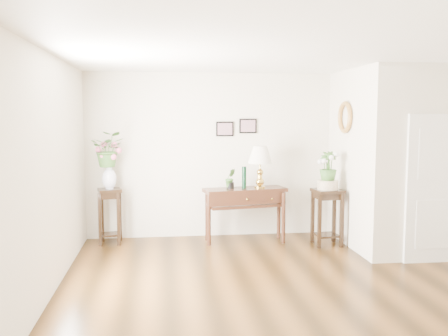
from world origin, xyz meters
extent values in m
cube|color=#513111|center=(0.00, 0.00, 0.00)|extent=(6.00, 5.50, 0.02)
cube|color=white|center=(0.00, 0.00, 2.80)|extent=(6.00, 5.50, 0.02)
cube|color=beige|center=(0.00, 2.75, 1.40)|extent=(6.00, 0.02, 2.80)
cube|color=beige|center=(0.00, -2.75, 1.40)|extent=(6.00, 0.02, 2.80)
cube|color=beige|center=(-3.00, 0.00, 1.40)|extent=(0.02, 5.50, 2.80)
cube|color=beige|center=(2.10, 1.77, 1.40)|extent=(1.80, 1.95, 2.80)
cube|color=silver|center=(2.10, 0.78, 1.05)|extent=(0.90, 0.05, 2.10)
cube|color=black|center=(-0.65, 2.73, 1.85)|extent=(0.30, 0.02, 0.25)
cube|color=black|center=(-0.25, 2.73, 1.90)|extent=(0.30, 0.02, 0.25)
torus|color=#A57A27|center=(1.16, 1.90, 2.05)|extent=(0.07, 0.51, 0.51)
cube|color=#331E0F|center=(-0.38, 2.25, 0.45)|extent=(1.40, 0.67, 0.89)
cube|color=gold|center=(-0.13, 2.25, 1.24)|extent=(0.47, 0.47, 0.70)
cylinder|color=black|center=(-0.39, 2.25, 1.06)|extent=(0.09, 0.09, 0.36)
imported|color=#386728|center=(-0.62, 2.25, 1.05)|extent=(0.19, 0.17, 0.31)
cube|color=black|center=(-2.57, 2.41, 0.45)|extent=(0.42, 0.42, 0.90)
imported|color=#386728|center=(-2.57, 2.41, 1.59)|extent=(0.55, 0.49, 0.57)
cube|color=black|center=(0.90, 1.89, 0.45)|extent=(0.47, 0.47, 0.90)
cylinder|color=beige|center=(0.90, 1.89, 0.98)|extent=(0.40, 0.40, 0.15)
imported|color=#386728|center=(0.90, 1.89, 1.27)|extent=(0.36, 0.36, 0.49)
camera|label=1|loc=(-1.72, -5.73, 2.08)|focal=40.00mm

